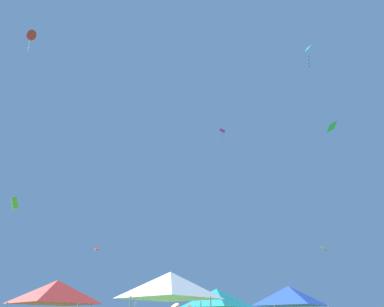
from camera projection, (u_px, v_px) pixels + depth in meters
name	position (u px, v px, depth m)	size (l,w,h in m)	color
canopy_tent_white	(170.00, 285.00, 13.47)	(3.39, 3.39, 3.62)	#9E9EA3
canopy_tent_red	(56.00, 292.00, 14.61)	(3.21, 3.21, 3.43)	#9E9EA3
canopy_tent_teal	(217.00, 298.00, 18.37)	(3.21, 3.21, 3.43)	#9E9EA3
canopy_tent_blue	(290.00, 296.00, 18.17)	(3.32, 3.32, 3.55)	#9E9EA3
kite_red_diamond	(96.00, 249.00, 31.87)	(0.50, 0.60, 0.39)	red
kite_lime_box	(15.00, 203.00, 30.45)	(0.94, 0.78, 1.21)	#75D138
kite_magenta_box	(222.00, 131.00, 43.27)	(0.82, 0.51, 1.72)	#D6389E
kite_cyan_diamond	(307.00, 50.00, 31.74)	(1.07, 1.05, 2.68)	#2DB7CC
kite_yellow_delta	(325.00, 249.00, 32.35)	(1.40, 1.42, 0.92)	yellow
kite_red_delta	(31.00, 36.00, 29.80)	(0.84, 1.14, 2.23)	red
kite_green_diamond	(331.00, 127.00, 32.42)	(1.34, 1.34, 0.81)	green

